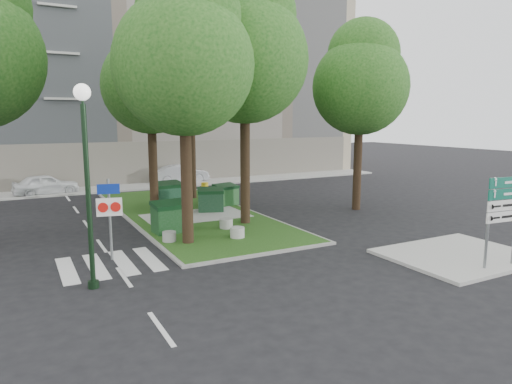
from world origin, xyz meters
TOP-DOWN VIEW (x-y plane):
  - ground at (0.00, 0.00)m, footprint 120.00×120.00m
  - median_island at (0.50, 8.00)m, footprint 6.00×16.00m
  - median_kerb at (0.50, 8.00)m, footprint 6.30×16.30m
  - sidewalk_corner at (6.50, -3.50)m, footprint 5.00×4.00m
  - building_sidewalk at (0.00, 18.50)m, footprint 42.00×3.00m
  - zebra_crossing at (-3.75, 1.50)m, footprint 5.00×3.00m
  - apartment_building at (0.00, 26.00)m, footprint 41.00×12.00m
  - tree_median_near_left at (-1.41, 2.56)m, footprint 5.20×5.20m
  - tree_median_near_right at (2.09, 4.56)m, footprint 5.60×5.60m
  - tree_median_mid at (-0.91, 9.06)m, footprint 4.80×4.80m
  - tree_median_far at (2.29, 12.06)m, footprint 5.80×5.80m
  - tree_street_right at (9.09, 5.06)m, footprint 5.00×5.00m
  - dumpster_a at (-1.60, 4.42)m, footprint 1.52×1.13m
  - dumpster_b at (-0.00, 9.84)m, footprint 1.62×1.22m
  - dumpster_c at (1.60, 7.71)m, footprint 1.57×1.33m
  - dumpster_d at (3.00, 8.90)m, footprint 1.47×1.19m
  - bollard_left at (-2.10, 2.99)m, footprint 0.53×0.53m
  - bollard_right at (0.77, 3.93)m, footprint 0.59×0.59m
  - bollard_mid at (0.51, 2.27)m, footprint 0.58×0.58m
  - litter_bin at (3.20, 12.56)m, footprint 0.45×0.45m
  - street_lamp at (-5.48, -0.51)m, footprint 0.46×0.46m
  - traffic_sign_pole at (-4.48, 1.99)m, footprint 0.85×0.23m
  - directional_sign at (6.51, -5.00)m, footprint 1.46×0.22m
  - car_white at (-5.56, 18.15)m, footprint 4.13×2.05m
  - car_silver at (3.96, 19.50)m, footprint 4.26×1.49m

SIDE VIEW (x-z plane):
  - ground at x=0.00m, z-range 0.00..0.00m
  - zebra_crossing at x=-3.75m, z-range 0.00..0.01m
  - median_kerb at x=0.50m, z-range 0.00..0.10m
  - median_island at x=0.50m, z-range 0.00..0.12m
  - sidewalk_corner at x=6.50m, z-range 0.00..0.12m
  - building_sidewalk at x=0.00m, z-range 0.00..0.12m
  - bollard_left at x=-2.10m, z-range 0.12..0.50m
  - bollard_mid at x=0.51m, z-range 0.12..0.54m
  - bollard_right at x=0.77m, z-range 0.12..0.54m
  - litter_bin at x=3.20m, z-range 0.12..0.91m
  - car_white at x=-5.56m, z-range 0.00..1.35m
  - dumpster_d at x=3.00m, z-range 0.10..1.29m
  - car_silver at x=3.96m, z-range 0.00..1.40m
  - dumpster_c at x=1.60m, z-range 0.09..1.33m
  - dumpster_a at x=-1.60m, z-range 0.09..1.43m
  - dumpster_b at x=0.00m, z-range 0.09..1.50m
  - traffic_sign_pole at x=-4.48m, z-range 0.40..3.26m
  - directional_sign at x=6.51m, z-range 0.60..3.53m
  - street_lamp at x=-5.48m, z-range 0.75..6.58m
  - tree_median_mid at x=-0.91m, z-range 1.98..11.97m
  - tree_street_right at x=9.09m, z-range 1.95..12.02m
  - tree_median_near_left at x=-1.41m, z-range 2.05..12.58m
  - tree_median_near_right at x=2.09m, z-range 2.26..13.72m
  - apartment_building at x=0.00m, z-range 0.00..16.00m
  - tree_median_far at x=2.29m, z-range 2.36..14.28m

